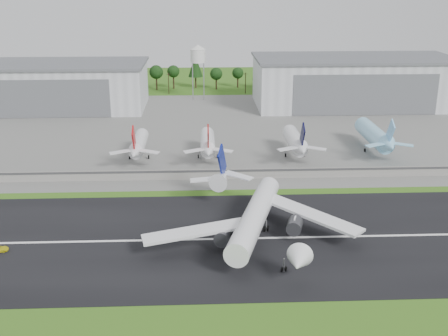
{
  "coord_description": "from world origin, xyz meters",
  "views": [
    {
      "loc": [
        -4.42,
        -119.47,
        63.21
      ],
      "look_at": [
        2.61,
        40.0,
        9.0
      ],
      "focal_mm": 45.0,
      "sensor_mm": 36.0,
      "label": 1
    }
  ],
  "objects_px": {
    "parked_jet_red_a": "(138,145)",
    "parked_jet_navy": "(296,142)",
    "parked_jet_skyblue": "(376,136)",
    "parked_jet_red_b": "(208,144)",
    "main_airliner": "(255,222)"
  },
  "relations": [
    {
      "from": "parked_jet_red_b",
      "to": "parked_jet_skyblue",
      "type": "relative_size",
      "value": 0.84
    },
    {
      "from": "parked_jet_skyblue",
      "to": "parked_jet_red_b",
      "type": "bearing_deg",
      "value": -175.43
    },
    {
      "from": "parked_jet_navy",
      "to": "parked_jet_skyblue",
      "type": "bearing_deg",
      "value": 9.17
    },
    {
      "from": "main_airliner",
      "to": "parked_jet_red_a",
      "type": "xyz_separation_m",
      "value": [
        -36.16,
        66.92,
        0.97
      ]
    },
    {
      "from": "parked_jet_red_a",
      "to": "parked_jet_navy",
      "type": "bearing_deg",
      "value": 0.07
    },
    {
      "from": "parked_jet_red_a",
      "to": "parked_jet_skyblue",
      "type": "height_order",
      "value": "parked_jet_skyblue"
    },
    {
      "from": "parked_jet_red_b",
      "to": "parked_jet_navy",
      "type": "relative_size",
      "value": 1.0
    },
    {
      "from": "parked_jet_navy",
      "to": "main_airliner",
      "type": "bearing_deg",
      "value": -107.77
    },
    {
      "from": "parked_jet_red_b",
      "to": "parked_jet_skyblue",
      "type": "xyz_separation_m",
      "value": [
        63.66,
        5.09,
        0.57
      ]
    },
    {
      "from": "parked_jet_red_a",
      "to": "main_airliner",
      "type": "bearing_deg",
      "value": -61.61
    },
    {
      "from": "parked_jet_red_b",
      "to": "parked_jet_navy",
      "type": "bearing_deg",
      "value": 0.07
    },
    {
      "from": "parked_jet_red_a",
      "to": "parked_jet_navy",
      "type": "xyz_separation_m",
      "value": [
        57.63,
        0.07,
        0.37
      ]
    },
    {
      "from": "parked_jet_red_a",
      "to": "parked_jet_navy",
      "type": "relative_size",
      "value": 1.0
    },
    {
      "from": "parked_jet_red_b",
      "to": "parked_jet_skyblue",
      "type": "height_order",
      "value": "parked_jet_skyblue"
    },
    {
      "from": "parked_jet_red_b",
      "to": "parked_jet_red_a",
      "type": "bearing_deg",
      "value": -179.94
    }
  ]
}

